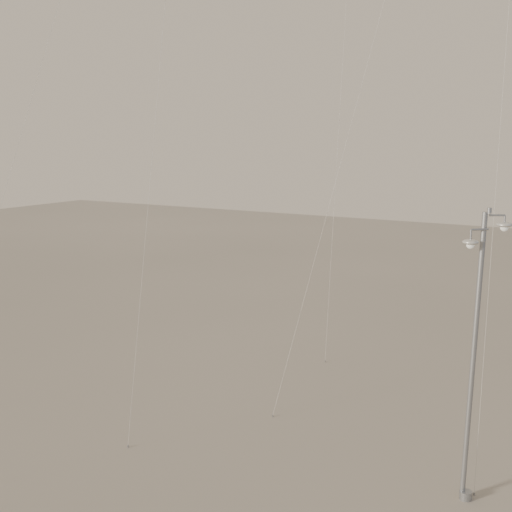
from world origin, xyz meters
The scene contains 3 objects.
ground centered at (0.00, 0.00, 0.00)m, with size 160.00×160.00×0.00m, color gray.
street_lamp centered at (10.34, 6.12, 5.39)m, with size 1.40×1.16×10.12m.
kite_5 centered at (-1.56, 22.05, 19.89)m, with size 1.89×6.69×25.89m.
Camera 1 is at (15.68, -17.13, 12.51)m, focal length 50.00 mm.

